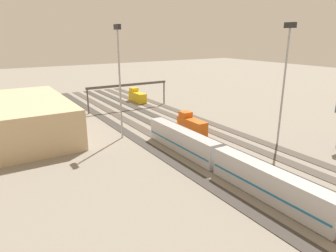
{
  "coord_description": "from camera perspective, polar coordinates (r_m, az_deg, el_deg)",
  "views": [
    {
      "loc": [
        -67.88,
        43.49,
        24.97
      ],
      "look_at": [
        -4.53,
        4.1,
        2.5
      ],
      "focal_mm": 32.28,
      "sensor_mm": 36.0,
      "label": 1
    }
  ],
  "objects": [
    {
      "name": "track_bed_1",
      "position": [
        88.47,
        4.84,
        0.35
      ],
      "size": [
        140.0,
        2.8,
        0.12
      ],
      "primitive_type": "cube",
      "color": "#4C443D",
      "rests_on": "ground_plane"
    },
    {
      "name": "maintenance_shed",
      "position": [
        85.7,
        -25.43,
        1.44
      ],
      "size": [
        38.66,
        20.3,
        9.41
      ],
      "primitive_type": "cube",
      "color": "tan",
      "rests_on": "ground_plane"
    },
    {
      "name": "train_on_track_2",
      "position": [
        80.64,
        4.42,
        0.28
      ],
      "size": [
        10.0,
        3.0,
        5.0
      ],
      "color": "#D85914",
      "rests_on": "ground_plane"
    },
    {
      "name": "ground_plane",
      "position": [
        84.39,
        0.74,
        -0.45
      ],
      "size": [
        400.0,
        400.0,
        0.0
      ],
      "primitive_type": "plane",
      "color": "gray"
    },
    {
      "name": "signal_gantry",
      "position": [
        107.08,
        -7.53,
        7.26
      ],
      "size": [
        0.7,
        30.0,
        8.8
      ],
      "color": "#4C4742",
      "rests_on": "ground_plane"
    },
    {
      "name": "track_bed_3",
      "position": [
        83.11,
        -0.71,
        -0.68
      ],
      "size": [
        140.0,
        2.8,
        0.12
      ],
      "primitive_type": "cube",
      "color": "#3D3833",
      "rests_on": "ground_plane"
    },
    {
      "name": "light_mast_1",
      "position": [
        73.96,
        -9.21,
        10.72
      ],
      "size": [
        2.8,
        0.7,
        27.42
      ],
      "color": "#9EA0A5",
      "rests_on": "ground_plane"
    },
    {
      "name": "train_on_track_4",
      "position": [
        58.23,
        9.42,
        -6.09
      ],
      "size": [
        47.2,
        3.06,
        5.0
      ],
      "color": "#B7BABF",
      "rests_on": "ground_plane"
    },
    {
      "name": "light_mast_0",
      "position": [
        74.0,
        21.29,
        9.93
      ],
      "size": [
        2.8,
        0.7,
        27.68
      ],
      "color": "#9EA0A5",
      "rests_on": "ground_plane"
    },
    {
      "name": "track_bed_0",
      "position": [
        91.44,
        7.36,
        0.82
      ],
      "size": [
        140.0,
        2.8,
        0.12
      ],
      "primitive_type": "cube",
      "color": "#4C443D",
      "rests_on": "ground_plane"
    },
    {
      "name": "train_on_track_1",
      "position": [
        118.8,
        -5.86,
        5.61
      ],
      "size": [
        10.0,
        3.0,
        5.0
      ],
      "color": "gold",
      "rests_on": "ground_plane"
    },
    {
      "name": "track_bed_5",
      "position": [
        78.66,
        -6.96,
        -1.83
      ],
      "size": [
        140.0,
        2.8,
        0.12
      ],
      "primitive_type": "cube",
      "color": "#3D3833",
      "rests_on": "ground_plane"
    },
    {
      "name": "track_bed_4",
      "position": [
        80.76,
        -3.75,
        -1.24
      ],
      "size": [
        140.0,
        2.8,
        0.12
      ],
      "primitive_type": "cube",
      "color": "#4C443D",
      "rests_on": "ground_plane"
    },
    {
      "name": "track_bed_2",
      "position": [
        85.69,
        2.15,
        -0.15
      ],
      "size": [
        140.0,
        2.8,
        0.12
      ],
      "primitive_type": "cube",
      "color": "#3D3833",
      "rests_on": "ground_plane"
    }
  ]
}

